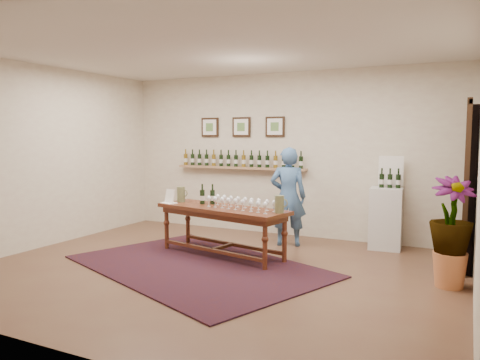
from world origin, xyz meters
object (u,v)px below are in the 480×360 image
at_px(tasting_table, 222,214).
at_px(display_pedestal, 386,218).
at_px(person, 288,197).
at_px(potted_plant, 451,232).

distance_m(tasting_table, display_pedestal, 2.53).
bearing_deg(display_pedestal, person, -161.42).
xyz_separation_m(display_pedestal, potted_plant, (0.96, -1.58, 0.17)).
bearing_deg(person, potted_plant, 138.02).
bearing_deg(person, tasting_table, 42.54).
relative_size(display_pedestal, potted_plant, 0.86).
height_order(display_pedestal, potted_plant, potted_plant).
distance_m(display_pedestal, person, 1.52).
xyz_separation_m(potted_plant, person, (-2.37, 1.11, 0.13)).
relative_size(tasting_table, display_pedestal, 2.24).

